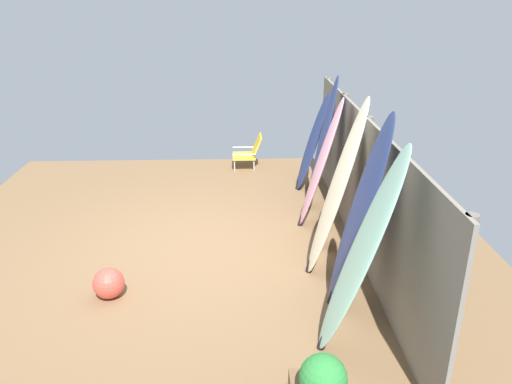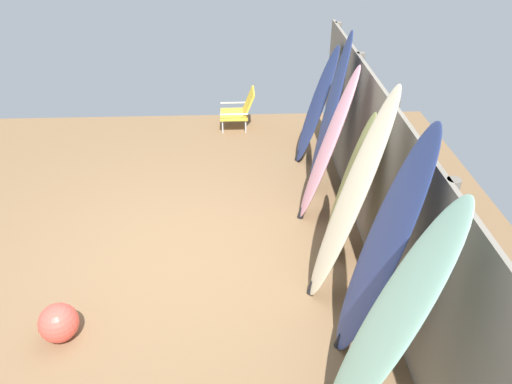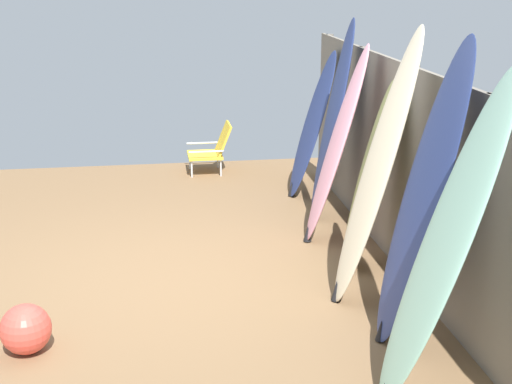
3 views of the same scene
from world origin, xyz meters
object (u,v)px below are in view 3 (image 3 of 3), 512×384
(surfboard_navy_5, at_px, (423,198))
(beach_ball, at_px, (26,329))
(surfboard_olive_3, at_px, (367,178))
(surfboard_navy_0, at_px, (312,127))
(surfboard_cream_4, at_px, (377,171))
(surfboard_seafoam_6, at_px, (444,245))
(surfboard_navy_1, at_px, (332,123))
(beach_chair, at_px, (213,148))
(surfboard_pink_2, at_px, (336,147))

(surfboard_navy_5, bearing_deg, beach_ball, -94.54)
(surfboard_olive_3, bearing_deg, surfboard_navy_0, -179.91)
(surfboard_cream_4, xyz_separation_m, surfboard_seafoam_6, (1.43, -0.04, -0.05))
(surfboard_navy_1, relative_size, beach_chair, 3.25)
(surfboard_navy_0, distance_m, surfboard_pink_2, 1.46)
(surfboard_navy_0, bearing_deg, beach_ball, -40.35)
(beach_chair, bearing_deg, surfboard_pink_2, 19.02)
(surfboard_pink_2, height_order, surfboard_cream_4, surfboard_cream_4)
(surfboard_navy_0, xyz_separation_m, beach_ball, (3.22, -2.74, -0.65))
(surfboard_cream_4, bearing_deg, beach_ball, -80.06)
(surfboard_navy_1, xyz_separation_m, beach_chair, (-2.02, -1.05, -0.72))
(beach_ball, bearing_deg, surfboard_cream_4, 99.94)
(surfboard_navy_1, bearing_deg, surfboard_navy_5, -0.62)
(surfboard_navy_1, relative_size, surfboard_olive_3, 1.24)
(surfboard_pink_2, height_order, beach_ball, surfboard_pink_2)
(surfboard_navy_1, height_order, surfboard_cream_4, surfboard_cream_4)
(surfboard_pink_2, relative_size, surfboard_seafoam_6, 0.92)
(surfboard_pink_2, relative_size, surfboard_olive_3, 1.13)
(surfboard_cream_4, height_order, beach_chair, surfboard_cream_4)
(surfboard_olive_3, height_order, surfboard_cream_4, surfboard_cream_4)
(surfboard_pink_2, distance_m, surfboard_cream_4, 1.32)
(surfboard_navy_1, xyz_separation_m, surfboard_cream_4, (1.93, -0.14, 0.04))
(surfboard_navy_5, bearing_deg, surfboard_pink_2, -177.56)
(surfboard_seafoam_6, distance_m, beach_ball, 2.88)
(surfboard_navy_1, relative_size, beach_ball, 5.95)
(beach_chair, distance_m, beach_ball, 4.72)
(surfboard_seafoam_6, bearing_deg, surfboard_navy_1, 176.87)
(beach_ball, bearing_deg, surfboard_navy_5, 85.46)
(surfboard_navy_1, relative_size, surfboard_pink_2, 1.10)
(surfboard_navy_1, distance_m, surfboard_cream_4, 1.93)
(surfboard_pink_2, xyz_separation_m, surfboard_olive_3, (0.70, 0.10, -0.11))
(surfboard_navy_0, xyz_separation_m, surfboard_olive_3, (2.15, 0.00, 0.01))
(surfboard_cream_4, height_order, surfboard_seafoam_6, surfboard_cream_4)
(surfboard_seafoam_6, bearing_deg, beach_ball, -110.68)
(surfboard_navy_0, distance_m, beach_chair, 1.65)
(surfboard_olive_3, bearing_deg, beach_chair, -162.61)
(surfboard_navy_5, bearing_deg, surfboard_navy_0, 179.80)
(surfboard_cream_4, bearing_deg, surfboard_seafoam_6, -1.80)
(surfboard_pink_2, xyz_separation_m, surfboard_seafoam_6, (2.74, -0.07, 0.08))
(surfboard_seafoam_6, bearing_deg, surfboard_pink_2, 178.52)
(surfboard_navy_0, distance_m, surfboard_olive_3, 2.15)
(surfboard_navy_0, relative_size, beach_ball, 4.78)
(surfboard_pink_2, xyz_separation_m, surfboard_navy_5, (1.98, 0.08, 0.12))
(surfboard_navy_1, distance_m, surfboard_seafoam_6, 3.36)
(surfboard_navy_0, height_order, surfboard_olive_3, surfboard_olive_3)
(surfboard_cream_4, distance_m, surfboard_seafoam_6, 1.43)
(surfboard_navy_1, relative_size, surfboard_navy_5, 0.97)
(surfboard_olive_3, bearing_deg, surfboard_pink_2, -171.81)
(surfboard_navy_0, relative_size, surfboard_navy_1, 0.80)
(surfboard_olive_3, relative_size, surfboard_cream_4, 0.78)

